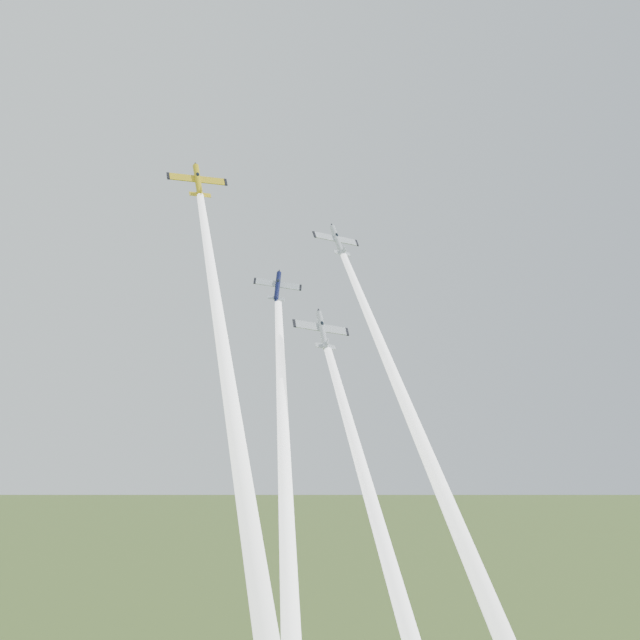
{
  "coord_description": "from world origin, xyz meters",
  "views": [
    {
      "loc": [
        -39.26,
        -103.61,
        77.21
      ],
      "look_at": [
        0.0,
        -6.0,
        92.0
      ],
      "focal_mm": 45.0,
      "sensor_mm": 36.0,
      "label": 1
    }
  ],
  "objects": [
    {
      "name": "plane_yellow",
      "position": [
        -15.02,
        1.97,
        111.72
      ],
      "size": [
        8.65,
        6.09,
        7.69
      ],
      "primitive_type": null,
      "rotation": [
        0.97,
        0.0,
        -0.03
      ],
      "color": "gold"
    },
    {
      "name": "smoke_trail_yellow",
      "position": [
        -15.7,
        -18.88,
        81.05
      ],
      "size": [
        3.79,
        40.23,
        57.44
      ],
      "primitive_type": null,
      "rotation": [
        -0.6,
        0.0,
        -0.03
      ],
      "color": "white"
    },
    {
      "name": "plane_navy",
      "position": [
        -4.66,
        -2.11,
        96.95
      ],
      "size": [
        8.13,
        5.96,
        6.8
      ],
      "primitive_type": null,
      "rotation": [
        0.97,
        0.13,
        -0.27
      ],
      "color": "#0D1139"
    },
    {
      "name": "smoke_trail_navy",
      "position": [
        -9.96,
        -21.28,
        67.71
      ],
      "size": [
        12.58,
        37.5,
        54.58
      ],
      "primitive_type": null,
      "rotation": [
        -0.6,
        0.0,
        -0.27
      ],
      "color": "white"
    },
    {
      "name": "plane_silver_right",
      "position": [
        7.45,
        5.49,
        106.1
      ],
      "size": [
        8.19,
        6.45,
        7.61
      ],
      "primitive_type": null,
      "rotation": [
        0.97,
        0.06,
        0.13
      ],
      "color": "silver"
    },
    {
      "name": "smoke_trail_silver_right",
      "position": [
        10.14,
        -14.82,
        75.98
      ],
      "size": [
        7.63,
        39.4,
        56.34
      ],
      "primitive_type": null,
      "rotation": [
        -0.6,
        0.0,
        0.13
      ],
      "color": "white"
    },
    {
      "name": "plane_silver_low",
      "position": [
        -2.15,
        -12.06,
        89.85
      ],
      "size": [
        8.14,
        5.26,
        7.55
      ],
      "primitive_type": null,
      "rotation": [
        0.97,
        0.1,
        0.01
      ],
      "color": "#B6BCC5"
    },
    {
      "name": "smoke_trail_silver_low",
      "position": [
        -1.95,
        -31.63,
        61.08
      ],
      "size": [
        2.85,
        37.61,
        53.65
      ],
      "primitive_type": null,
      "rotation": [
        -0.6,
        0.0,
        0.01
      ],
      "color": "white"
    }
  ]
}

